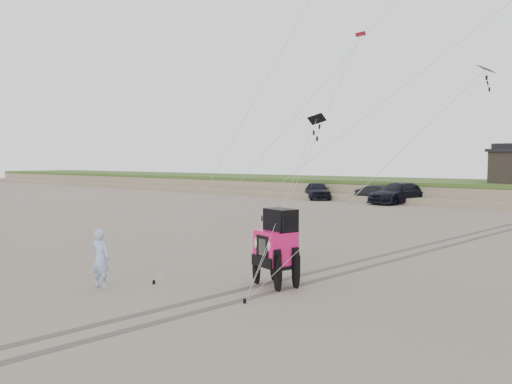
# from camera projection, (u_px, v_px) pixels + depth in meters

# --- Properties ---
(ground) EXTENTS (160.00, 160.00, 0.00)m
(ground) POSITION_uv_depth(u_px,v_px,m) (207.00, 292.00, 13.77)
(ground) COLOR #6B6054
(ground) RESTS_ON ground
(dune_ridge) EXTENTS (160.00, 14.25, 1.73)m
(dune_ridge) POSITION_uv_depth(u_px,v_px,m) (508.00, 193.00, 43.14)
(dune_ridge) COLOR #7A6B54
(dune_ridge) RESTS_ON ground
(truck_a) EXTENTS (4.59, 4.92, 1.64)m
(truck_a) POSITION_uv_depth(u_px,v_px,m) (317.00, 190.00, 46.54)
(truck_a) COLOR black
(truck_a) RESTS_ON ground
(truck_b) EXTENTS (4.62, 2.25, 1.46)m
(truck_b) POSITION_uv_depth(u_px,v_px,m) (381.00, 194.00, 43.50)
(truck_b) COLOR black
(truck_b) RESTS_ON ground
(truck_c) EXTENTS (3.74, 6.42, 1.75)m
(truck_c) POSITION_uv_depth(u_px,v_px,m) (397.00, 193.00, 41.87)
(truck_c) COLOR black
(truck_c) RESTS_ON ground
(jeep) EXTENTS (3.44, 5.22, 1.79)m
(jeep) POSITION_uv_depth(u_px,v_px,m) (276.00, 255.00, 14.40)
(jeep) COLOR #DC1663
(jeep) RESTS_ON ground
(man) EXTENTS (0.69, 0.52, 1.69)m
(man) POSITION_uv_depth(u_px,v_px,m) (101.00, 258.00, 14.19)
(man) COLOR #869CCF
(man) RESTS_ON ground
(stake_main) EXTENTS (0.08, 0.08, 0.12)m
(stake_main) POSITION_uv_depth(u_px,v_px,m) (154.00, 282.00, 14.66)
(stake_main) COLOR black
(stake_main) RESTS_ON ground
(stake_aux) EXTENTS (0.08, 0.08, 0.12)m
(stake_aux) POSITION_uv_depth(u_px,v_px,m) (245.00, 301.00, 12.70)
(stake_aux) COLOR black
(stake_aux) RESTS_ON ground
(tire_tracks) EXTENTS (5.22, 29.74, 0.01)m
(tire_tracks) POSITION_uv_depth(u_px,v_px,m) (393.00, 257.00, 18.82)
(tire_tracks) COLOR #4C443D
(tire_tracks) RESTS_ON ground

